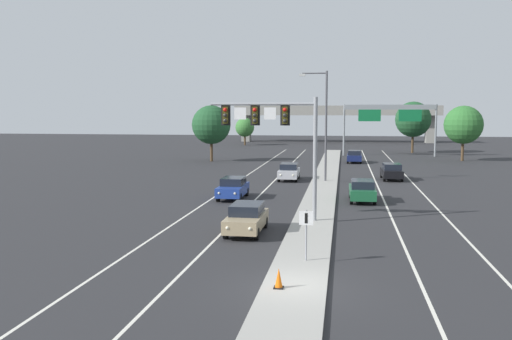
{
  "coord_description": "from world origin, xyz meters",
  "views": [
    {
      "loc": [
        1.72,
        -20.21,
        6.55
      ],
      "look_at": [
        -3.2,
        11.19,
        3.2
      ],
      "focal_mm": 39.44,
      "sensor_mm": 36.0,
      "label": 1
    }
  ],
  "objects_px": {
    "highway_sign_gantry": "(390,114)",
    "car_receding_green": "(362,190)",
    "car_receding_navy": "(354,156)",
    "car_receding_black": "(392,171)",
    "tree_far_right_c": "(463,125)",
    "overhead_signal_mast": "(278,130)",
    "median_sign_post": "(306,228)",
    "tree_far_left_b": "(211,125)",
    "tree_far_right_b": "(413,119)",
    "car_oncoming_blue": "(233,188)",
    "car_oncoming_silver": "(289,171)",
    "car_oncoming_tan": "(247,218)",
    "traffic_cone_median_nose": "(279,278)",
    "street_lamp_median": "(324,119)",
    "tree_far_left_c": "(245,127)"
  },
  "relations": [
    {
      "from": "car_oncoming_silver",
      "to": "highway_sign_gantry",
      "type": "height_order",
      "value": "highway_sign_gantry"
    },
    {
      "from": "overhead_signal_mast",
      "to": "highway_sign_gantry",
      "type": "relative_size",
      "value": 0.54
    },
    {
      "from": "street_lamp_median",
      "to": "tree_far_left_b",
      "type": "bearing_deg",
      "value": 127.79
    },
    {
      "from": "overhead_signal_mast",
      "to": "car_oncoming_blue",
      "type": "xyz_separation_m",
      "value": [
        -4.35,
        8.29,
        -4.64
      ]
    },
    {
      "from": "car_oncoming_tan",
      "to": "tree_far_right_b",
      "type": "xyz_separation_m",
      "value": [
        15.73,
        61.31,
        4.42
      ]
    },
    {
      "from": "highway_sign_gantry",
      "to": "car_receding_green",
      "type": "bearing_deg",
      "value": -96.85
    },
    {
      "from": "overhead_signal_mast",
      "to": "median_sign_post",
      "type": "xyz_separation_m",
      "value": [
        2.29,
        -8.99,
        -3.88
      ]
    },
    {
      "from": "median_sign_post",
      "to": "traffic_cone_median_nose",
      "type": "distance_m",
      "value": 4.16
    },
    {
      "from": "median_sign_post",
      "to": "overhead_signal_mast",
      "type": "bearing_deg",
      "value": 104.27
    },
    {
      "from": "car_oncoming_silver",
      "to": "tree_far_left_c",
      "type": "height_order",
      "value": "tree_far_left_c"
    },
    {
      "from": "traffic_cone_median_nose",
      "to": "car_oncoming_tan",
      "type": "bearing_deg",
      "value": 106.56
    },
    {
      "from": "median_sign_post",
      "to": "car_receding_black",
      "type": "relative_size",
      "value": 0.49
    },
    {
      "from": "car_receding_navy",
      "to": "highway_sign_gantry",
      "type": "height_order",
      "value": "highway_sign_gantry"
    },
    {
      "from": "car_oncoming_blue",
      "to": "tree_far_right_b",
      "type": "distance_m",
      "value": 53.31
    },
    {
      "from": "tree_far_left_b",
      "to": "tree_far_right_b",
      "type": "height_order",
      "value": "tree_far_right_b"
    },
    {
      "from": "traffic_cone_median_nose",
      "to": "car_oncoming_silver",
      "type": "bearing_deg",
      "value": 94.93
    },
    {
      "from": "street_lamp_median",
      "to": "highway_sign_gantry",
      "type": "relative_size",
      "value": 0.75
    },
    {
      "from": "car_receding_green",
      "to": "car_receding_black",
      "type": "height_order",
      "value": "same"
    },
    {
      "from": "street_lamp_median",
      "to": "car_receding_green",
      "type": "height_order",
      "value": "street_lamp_median"
    },
    {
      "from": "highway_sign_gantry",
      "to": "tree_far_right_b",
      "type": "relative_size",
      "value": 1.66
    },
    {
      "from": "car_oncoming_silver",
      "to": "tree_far_right_b",
      "type": "xyz_separation_m",
      "value": [
        15.74,
        37.73,
        4.42
      ]
    },
    {
      "from": "overhead_signal_mast",
      "to": "tree_far_right_c",
      "type": "distance_m",
      "value": 48.4
    },
    {
      "from": "traffic_cone_median_nose",
      "to": "tree_far_left_b",
      "type": "bearing_deg",
      "value": 106.01
    },
    {
      "from": "car_oncoming_silver",
      "to": "car_receding_navy",
      "type": "height_order",
      "value": "same"
    },
    {
      "from": "car_oncoming_tan",
      "to": "tree_far_left_c",
      "type": "distance_m",
      "value": 77.97
    },
    {
      "from": "car_oncoming_blue",
      "to": "tree_far_left_b",
      "type": "distance_m",
      "value": 31.87
    },
    {
      "from": "tree_far_left_b",
      "to": "car_receding_green",
      "type": "bearing_deg",
      "value": -58.62
    },
    {
      "from": "car_oncoming_blue",
      "to": "highway_sign_gantry",
      "type": "distance_m",
      "value": 45.41
    },
    {
      "from": "car_receding_navy",
      "to": "traffic_cone_median_nose",
      "type": "xyz_separation_m",
      "value": [
        -3.59,
        -52.47,
        -0.31
      ]
    },
    {
      "from": "overhead_signal_mast",
      "to": "car_receding_green",
      "type": "relative_size",
      "value": 1.6
    },
    {
      "from": "median_sign_post",
      "to": "car_oncoming_blue",
      "type": "distance_m",
      "value": 18.52
    },
    {
      "from": "car_receding_navy",
      "to": "traffic_cone_median_nose",
      "type": "relative_size",
      "value": 6.08
    },
    {
      "from": "tree_far_right_b",
      "to": "traffic_cone_median_nose",
      "type": "bearing_deg",
      "value": -100.29
    },
    {
      "from": "car_oncoming_blue",
      "to": "tree_far_left_b",
      "type": "xyz_separation_m",
      "value": [
        -8.89,
        30.36,
        3.94
      ]
    },
    {
      "from": "car_receding_navy",
      "to": "highway_sign_gantry",
      "type": "distance_m",
      "value": 13.6
    },
    {
      "from": "street_lamp_median",
      "to": "car_oncoming_blue",
      "type": "distance_m",
      "value": 13.43
    },
    {
      "from": "car_oncoming_tan",
      "to": "car_oncoming_blue",
      "type": "xyz_separation_m",
      "value": [
        -3.06,
        11.62,
        0.0
      ]
    },
    {
      "from": "street_lamp_median",
      "to": "traffic_cone_median_nose",
      "type": "distance_m",
      "value": 32.43
    },
    {
      "from": "median_sign_post",
      "to": "car_receding_green",
      "type": "height_order",
      "value": "median_sign_post"
    },
    {
      "from": "car_receding_navy",
      "to": "car_receding_black",
      "type": "bearing_deg",
      "value": -79.67
    },
    {
      "from": "median_sign_post",
      "to": "car_oncoming_blue",
      "type": "relative_size",
      "value": 0.49
    },
    {
      "from": "car_oncoming_blue",
      "to": "tree_far_left_c",
      "type": "distance_m",
      "value": 66.01
    },
    {
      "from": "car_oncoming_blue",
      "to": "car_receding_navy",
      "type": "relative_size",
      "value": 0.99
    },
    {
      "from": "car_receding_navy",
      "to": "tree_far_left_b",
      "type": "distance_m",
      "value": 18.83
    },
    {
      "from": "car_oncoming_tan",
      "to": "traffic_cone_median_nose",
      "type": "height_order",
      "value": "car_oncoming_tan"
    },
    {
      "from": "overhead_signal_mast",
      "to": "car_receding_navy",
      "type": "height_order",
      "value": "overhead_signal_mast"
    },
    {
      "from": "car_receding_black",
      "to": "tree_far_right_c",
      "type": "xyz_separation_m",
      "value": [
        10.9,
        22.43,
        3.91
      ]
    },
    {
      "from": "street_lamp_median",
      "to": "tree_far_right_b",
      "type": "distance_m",
      "value": 40.89
    },
    {
      "from": "tree_far_left_b",
      "to": "tree_far_right_b",
      "type": "distance_m",
      "value": 33.77
    },
    {
      "from": "car_receding_green",
      "to": "tree_far_left_b",
      "type": "bearing_deg",
      "value": 121.38
    }
  ]
}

